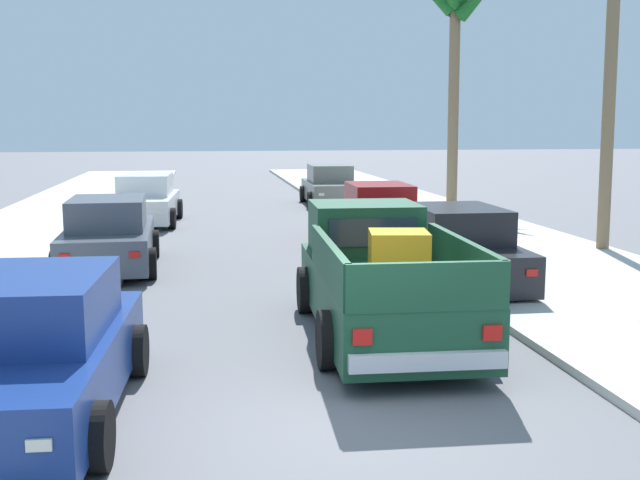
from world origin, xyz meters
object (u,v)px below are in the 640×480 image
car_left_near (330,186)px  car_left_mid (379,215)px  car_right_far (456,249)px  car_right_mid (109,236)px  pickup_truck (380,280)px  car_right_near (146,201)px  palm_tree_left_mid (456,21)px  car_left_far (32,353)px

car_left_near → car_left_mid: same height
car_left_near → car_right_far: bearing=-90.4°
car_left_near → car_right_far: same height
car_right_mid → car_right_far: same height
car_left_mid → pickup_truck: bearing=-103.4°
pickup_truck → car_right_mid: (-4.57, 5.76, -0.08)m
pickup_truck → car_left_near: (2.30, 17.81, -0.08)m
pickup_truck → car_right_near: pickup_truck is taller
car_right_near → car_right_far: (6.50, -10.28, 0.00)m
pickup_truck → car_left_mid: size_ratio=1.23×
car_right_near → car_right_mid: (-0.27, -7.50, 0.00)m
palm_tree_left_mid → car_left_near: bearing=157.9°
car_left_far → car_right_far: (6.60, 5.67, 0.00)m
car_left_mid → car_right_near: bearing=142.8°
car_left_near → car_right_mid: bearing=-119.7°
car_right_mid → palm_tree_left_mid: bearing=42.8°
car_right_mid → palm_tree_left_mid: 16.33m
pickup_truck → car_right_mid: bearing=128.4°
car_right_far → car_right_near: bearing=122.3°
car_right_near → palm_tree_left_mid: size_ratio=0.52×
car_right_near → car_left_mid: 7.93m
car_left_mid → car_right_mid: same height
car_left_near → car_right_near: (-6.60, -4.55, 0.00)m
car_left_mid → car_left_far: bearing=-119.9°
pickup_truck → car_left_near: size_ratio=1.23×
car_right_far → car_left_near: bearing=89.6°
car_left_near → car_right_mid: 13.86m
pickup_truck → car_left_far: (-4.40, -2.69, -0.08)m
car_right_near → palm_tree_left_mid: bearing=14.5°
car_right_near → pickup_truck: bearing=-72.0°
car_right_far → car_left_mid: bearing=92.0°
car_left_far → car_right_far: bearing=40.7°
car_left_near → car_left_far: size_ratio=0.99×
car_right_mid → palm_tree_left_mid: size_ratio=0.52×
car_right_far → car_left_far: bearing=-139.3°
car_left_mid → car_right_mid: size_ratio=1.00×
car_left_near → palm_tree_left_mid: bearing=-22.1°
car_left_far → car_right_far: 8.70m
car_right_mid → pickup_truck: bearing=-51.6°
car_right_near → car_right_mid: same height
car_right_near → car_right_mid: size_ratio=1.01×
car_left_near → car_right_near: same height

